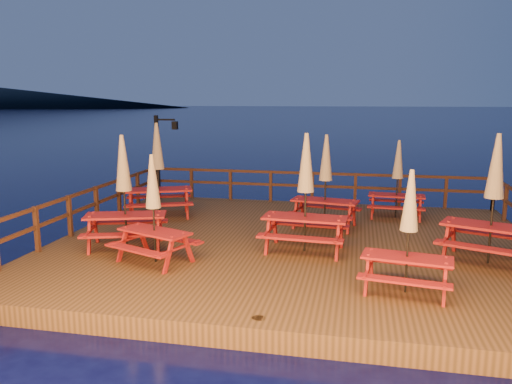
% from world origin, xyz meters
% --- Properties ---
extents(ground, '(500.00, 500.00, 0.00)m').
position_xyz_m(ground, '(0.00, 0.00, 0.00)').
color(ground, '#050631').
rests_on(ground, ground).
extents(deck, '(12.00, 10.00, 0.40)m').
position_xyz_m(deck, '(0.00, 0.00, 0.20)').
color(deck, '#442E15').
rests_on(deck, ground).
extents(deck_piles, '(11.44, 9.44, 1.40)m').
position_xyz_m(deck_piles, '(0.00, 0.00, -0.30)').
color(deck_piles, '#3E1F13').
rests_on(deck_piles, ground).
extents(railing, '(11.80, 9.75, 1.10)m').
position_xyz_m(railing, '(0.00, 1.78, 1.16)').
color(railing, '#3E1F13').
rests_on(railing, deck).
extents(lamp_post, '(0.85, 0.18, 3.00)m').
position_xyz_m(lamp_post, '(-5.39, 4.55, 2.20)').
color(lamp_post, black).
rests_on(lamp_post, deck).
extents(picnic_table_0, '(2.07, 1.81, 2.61)m').
position_xyz_m(picnic_table_0, '(0.66, 1.61, 1.76)').
color(picnic_table_0, maroon).
rests_on(picnic_table_0, deck).
extents(picnic_table_1, '(2.48, 2.29, 2.87)m').
position_xyz_m(picnic_table_1, '(-4.44, 1.91, 1.89)').
color(picnic_table_1, maroon).
rests_on(picnic_table_1, deck).
extents(picnic_table_2, '(1.74, 1.47, 2.37)m').
position_xyz_m(picnic_table_2, '(2.71, 3.22, 1.63)').
color(picnic_table_2, maroon).
rests_on(picnic_table_2, deck).
extents(picnic_table_3, '(1.82, 1.58, 2.33)m').
position_xyz_m(picnic_table_3, '(2.48, -2.94, 1.61)').
color(picnic_table_3, maroon).
rests_on(picnic_table_3, deck).
extents(picnic_table_4, '(2.08, 1.91, 2.41)m').
position_xyz_m(picnic_table_4, '(-2.82, -2.22, 1.65)').
color(picnic_table_4, maroon).
rests_on(picnic_table_4, deck).
extents(picnic_table_5, '(2.07, 1.75, 2.81)m').
position_xyz_m(picnic_table_5, '(0.35, -0.75, 1.86)').
color(picnic_table_5, maroon).
rests_on(picnic_table_5, deck).
extents(picnic_table_6, '(2.31, 2.08, 2.74)m').
position_xyz_m(picnic_table_6, '(-3.95, -1.31, 1.83)').
color(picnic_table_6, maroon).
rests_on(picnic_table_6, deck).
extents(picnic_table_7, '(2.47, 2.28, 2.86)m').
position_xyz_m(picnic_table_7, '(4.42, -0.82, 1.89)').
color(picnic_table_7, maroon).
rests_on(picnic_table_7, deck).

